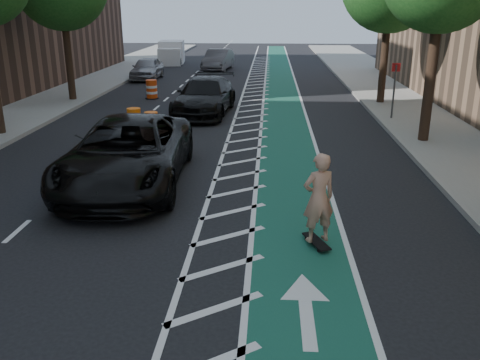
# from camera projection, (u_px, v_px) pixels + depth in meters

# --- Properties ---
(ground) EXTENTS (120.00, 120.00, 0.00)m
(ground) POSITION_uv_depth(u_px,v_px,m) (160.00, 235.00, 11.07)
(ground) COLOR black
(ground) RESTS_ON ground
(bike_lane) EXTENTS (2.00, 90.00, 0.01)m
(bike_lane) POSITION_uv_depth(u_px,v_px,m) (286.00, 130.00, 20.34)
(bike_lane) COLOR #164E3F
(bike_lane) RESTS_ON ground
(buffer_strip) EXTENTS (1.40, 90.00, 0.01)m
(buffer_strip) POSITION_uv_depth(u_px,v_px,m) (248.00, 130.00, 20.43)
(buffer_strip) COLOR silver
(buffer_strip) RESTS_ON ground
(sidewalk_right) EXTENTS (5.00, 90.00, 0.15)m
(sidewalk_right) POSITION_uv_depth(u_px,v_px,m) (451.00, 131.00, 19.96)
(sidewalk_right) COLOR gray
(sidewalk_right) RESTS_ON ground
(curb_right) EXTENTS (0.12, 90.00, 0.16)m
(curb_right) POSITION_uv_depth(u_px,v_px,m) (388.00, 130.00, 20.09)
(curb_right) COLOR gray
(curb_right) RESTS_ON ground
(curb_left) EXTENTS (0.12, 90.00, 0.16)m
(curb_left) POSITION_uv_depth(u_px,v_px,m) (41.00, 125.00, 20.88)
(curb_left) COLOR gray
(curb_left) RESTS_ON ground
(sign_post) EXTENTS (0.35, 0.08, 2.47)m
(sign_post) POSITION_uv_depth(u_px,v_px,m) (394.00, 90.00, 21.54)
(sign_post) COLOR #4C4C4C
(sign_post) RESTS_ON ground
(skateboard) EXTENTS (0.56, 0.92, 0.12)m
(skateboard) POSITION_uv_depth(u_px,v_px,m) (316.00, 241.00, 10.55)
(skateboard) COLOR black
(skateboard) RESTS_ON ground
(skateboarder) EXTENTS (0.81, 0.67, 1.89)m
(skateboarder) POSITION_uv_depth(u_px,v_px,m) (319.00, 198.00, 10.23)
(skateboarder) COLOR tan
(skateboarder) RESTS_ON skateboard
(suv_near) EXTENTS (3.33, 6.68, 1.82)m
(suv_near) POSITION_uv_depth(u_px,v_px,m) (128.00, 153.00, 13.93)
(suv_near) COLOR black
(suv_near) RESTS_ON ground
(suv_far) EXTENTS (2.71, 5.77, 1.63)m
(suv_far) POSITION_uv_depth(u_px,v_px,m) (205.00, 96.00, 23.24)
(suv_far) COLOR black
(suv_far) RESTS_ON ground
(car_silver) EXTENTS (1.80, 4.33, 1.47)m
(car_silver) POSITION_uv_depth(u_px,v_px,m) (147.00, 68.00, 34.30)
(car_silver) COLOR #98989D
(car_silver) RESTS_ON ground
(car_grey) EXTENTS (2.22, 4.94, 1.57)m
(car_grey) POSITION_uv_depth(u_px,v_px,m) (218.00, 60.00, 39.19)
(car_grey) COLOR #535257
(car_grey) RESTS_ON ground
(box_truck) EXTENTS (2.42, 4.65, 1.86)m
(box_truck) POSITION_uv_depth(u_px,v_px,m) (171.00, 53.00, 43.79)
(box_truck) COLOR white
(box_truck) RESTS_ON ground
(barrel_a) EXTENTS (0.65, 0.65, 0.89)m
(barrel_a) POSITION_uv_depth(u_px,v_px,m) (151.00, 124.00, 19.54)
(barrel_a) COLOR #FD630D
(barrel_a) RESTS_ON ground
(barrel_b) EXTENTS (0.68, 0.68, 0.93)m
(barrel_b) POSITION_uv_depth(u_px,v_px,m) (134.00, 121.00, 20.07)
(barrel_b) COLOR orange
(barrel_b) RESTS_ON ground
(barrel_c) EXTENTS (0.73, 0.73, 1.00)m
(barrel_c) POSITION_uv_depth(u_px,v_px,m) (152.00, 90.00, 27.20)
(barrel_c) COLOR #D93D0B
(barrel_c) RESTS_ON ground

